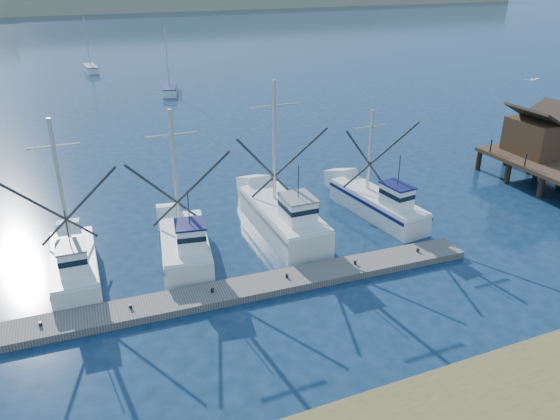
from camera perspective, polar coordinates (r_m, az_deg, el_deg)
The scene contains 6 objects.
ground at distance 26.51m, azimuth 10.82°, elevation -11.67°, with size 500.00×500.00×0.00m, color #0C2135.
floating_dock at distance 27.93m, azimuth -7.05°, elevation -8.84°, with size 28.95×1.93×0.39m, color slate.
trawler_fleet at distance 31.79m, azimuth -7.88°, elevation -2.90°, with size 28.90×8.57×9.35m.
sailboat_near at distance 73.70m, azimuth -11.42°, elevation 12.26°, with size 3.09×6.03×8.10m.
sailboat_far at distance 91.86m, azimuth -19.15°, elevation 13.78°, with size 1.86×4.78×8.10m.
flying_gull at distance 38.11m, azimuth 24.83°, elevation 12.24°, with size 1.04×0.19×0.19m.
Camera 1 is at (-12.65, -17.46, 15.42)m, focal length 35.00 mm.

